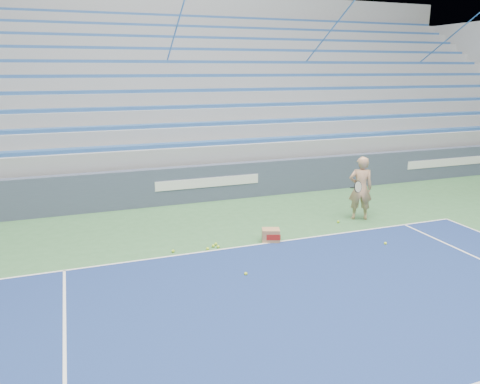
# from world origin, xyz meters

# --- Properties ---
(sponsor_barrier) EXTENTS (30.00, 0.32, 1.10)m
(sponsor_barrier) POSITION_xyz_m (0.00, 15.88, 0.55)
(sponsor_barrier) COLOR #3E475E
(sponsor_barrier) RESTS_ON ground
(bleachers) EXTENTS (31.00, 9.15, 7.30)m
(bleachers) POSITION_xyz_m (0.00, 21.60, 2.36)
(bleachers) COLOR gray
(bleachers) RESTS_ON ground
(tennis_player) EXTENTS (0.97, 0.93, 1.70)m
(tennis_player) POSITION_xyz_m (3.30, 12.73, 0.85)
(tennis_player) COLOR tan
(tennis_player) RESTS_ON ground
(ball_box) EXTENTS (0.48, 0.43, 0.30)m
(ball_box) POSITION_xyz_m (0.41, 11.99, 0.15)
(ball_box) COLOR #A67950
(ball_box) RESTS_ON ground
(tennis_ball_0) EXTENTS (0.07, 0.07, 0.07)m
(tennis_ball_0) POSITION_xyz_m (-0.87, 12.19, 0.03)
(tennis_ball_0) COLOR #C1E62F
(tennis_ball_0) RESTS_ON ground
(tennis_ball_1) EXTENTS (0.07, 0.07, 0.07)m
(tennis_ball_1) POSITION_xyz_m (-0.87, 12.01, 0.03)
(tennis_ball_1) COLOR #C1E62F
(tennis_ball_1) RESTS_ON ground
(tennis_ball_2) EXTENTS (0.07, 0.07, 0.07)m
(tennis_ball_2) POSITION_xyz_m (-0.96, 12.09, 0.03)
(tennis_ball_2) COLOR #C1E62F
(tennis_ball_2) RESTS_ON ground
(tennis_ball_3) EXTENTS (0.07, 0.07, 0.07)m
(tennis_ball_3) POSITION_xyz_m (2.60, 12.62, 0.03)
(tennis_ball_3) COLOR #C1E62F
(tennis_ball_3) RESTS_ON ground
(tennis_ball_4) EXTENTS (0.07, 0.07, 0.07)m
(tennis_ball_4) POSITION_xyz_m (-0.80, 10.46, 0.03)
(tennis_ball_4) COLOR #C1E62F
(tennis_ball_4) RESTS_ON ground
(tennis_ball_5) EXTENTS (0.07, 0.07, 0.07)m
(tennis_ball_5) POSITION_xyz_m (-1.87, 12.10, 0.03)
(tennis_ball_5) COLOR #C1E62F
(tennis_ball_5) RESTS_ON ground
(tennis_ball_6) EXTENTS (0.07, 0.07, 0.07)m
(tennis_ball_6) POSITION_xyz_m (2.78, 10.89, 0.03)
(tennis_ball_6) COLOR #C1E62F
(tennis_ball_6) RESTS_ON ground
(tennis_ball_7) EXTENTS (0.07, 0.07, 0.07)m
(tennis_ball_7) POSITION_xyz_m (-1.13, 11.98, 0.03)
(tennis_ball_7) COLOR #C1E62F
(tennis_ball_7) RESTS_ON ground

